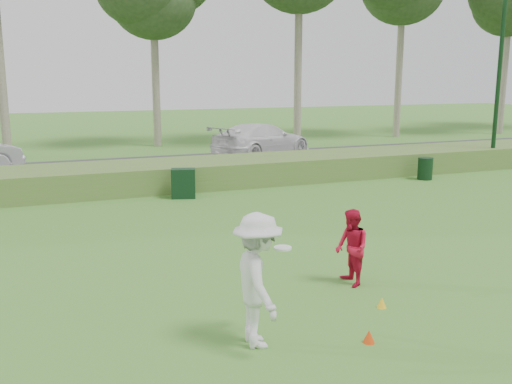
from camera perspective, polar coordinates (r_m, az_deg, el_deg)
name	(u,v)px	position (r m, az deg, el deg)	size (l,w,h in m)	color
ground	(339,305)	(10.43, 8.30, -11.14)	(120.00, 120.00, 0.00)	#377326
reed_strip	(176,174)	(21.18, -8.02, 1.76)	(80.00, 3.00, 0.90)	#486C2B
park_road	(149,166)	(26.07, -10.62, 2.57)	(80.00, 6.00, 0.06)	#2D2D2D
lamp_post	(502,38)	(27.05, 23.40, 13.98)	(0.70, 0.70, 8.18)	black
player_white	(258,280)	(8.57, 0.19, -8.81)	(0.98, 1.39, 2.04)	silver
player_red	(352,248)	(11.20, 9.55, -5.52)	(0.73, 0.57, 1.50)	red
cone_orange	(369,336)	(9.13, 11.22, -13.98)	(0.19, 0.19, 0.20)	red
cone_yellow	(382,303)	(10.43, 12.46, -10.75)	(0.17, 0.17, 0.19)	yellow
utility_cabinet	(183,183)	(19.12, -7.28, 0.86)	(0.79, 0.49, 0.98)	black
trash_bin	(425,169)	(23.37, 16.56, 2.26)	(0.58, 0.58, 0.87)	black
car_right	(262,140)	(28.58, 0.58, 5.25)	(2.30, 5.66, 1.64)	white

